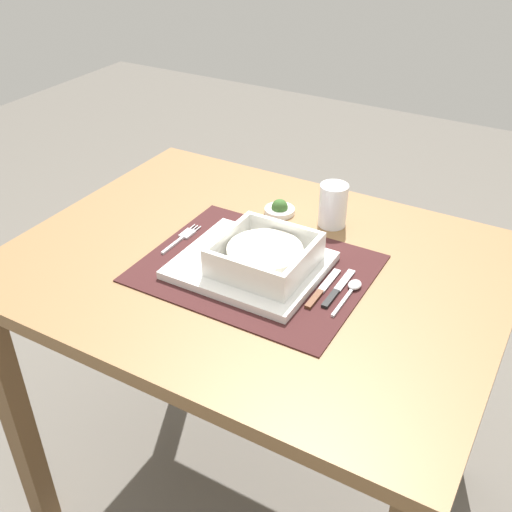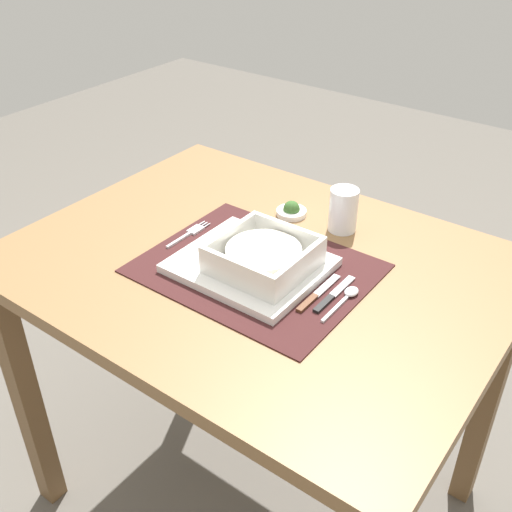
# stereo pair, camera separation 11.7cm
# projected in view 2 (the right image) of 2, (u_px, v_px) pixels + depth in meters

# --- Properties ---
(ground_plane) EXTENTS (6.00, 6.00, 0.00)m
(ground_plane) POSITION_uv_depth(u_px,v_px,m) (257.00, 492.00, 1.62)
(ground_plane) COLOR #59544C
(dining_table) EXTENTS (0.97, 0.75, 0.74)m
(dining_table) POSITION_uv_depth(u_px,v_px,m) (258.00, 303.00, 1.27)
(dining_table) COLOR brown
(dining_table) RESTS_ON ground
(placemat) EXTENTS (0.43, 0.34, 0.00)m
(placemat) POSITION_uv_depth(u_px,v_px,m) (256.00, 268.00, 1.19)
(placemat) COLOR #381919
(placemat) RESTS_ON dining_table
(serving_plate) EXTENTS (0.27, 0.24, 0.02)m
(serving_plate) POSITION_uv_depth(u_px,v_px,m) (250.00, 265.00, 1.18)
(serving_plate) COLOR white
(serving_plate) RESTS_ON placemat
(porridge_bowl) EXTENTS (0.17, 0.17, 0.06)m
(porridge_bowl) POSITION_uv_depth(u_px,v_px,m) (264.00, 257.00, 1.15)
(porridge_bowl) COLOR white
(porridge_bowl) RESTS_ON serving_plate
(fork) EXTENTS (0.02, 0.13, 0.00)m
(fork) POSITION_uv_depth(u_px,v_px,m) (191.00, 232.00, 1.29)
(fork) COLOR silver
(fork) RESTS_ON placemat
(spoon) EXTENTS (0.02, 0.12, 0.01)m
(spoon) POSITION_uv_depth(u_px,v_px,m) (348.00, 295.00, 1.10)
(spoon) COLOR silver
(spoon) RESTS_ON placemat
(butter_knife) EXTENTS (0.01, 0.13, 0.01)m
(butter_knife) POSITION_uv_depth(u_px,v_px,m) (332.00, 296.00, 1.10)
(butter_knife) COLOR black
(butter_knife) RESTS_ON placemat
(bread_knife) EXTENTS (0.01, 0.14, 0.01)m
(bread_knife) POSITION_uv_depth(u_px,v_px,m) (317.00, 294.00, 1.11)
(bread_knife) COLOR #59331E
(bread_knife) RESTS_ON placemat
(drinking_glass) EXTENTS (0.06, 0.06, 0.10)m
(drinking_glass) POSITION_uv_depth(u_px,v_px,m) (343.00, 212.00, 1.29)
(drinking_glass) COLOR white
(drinking_glass) RESTS_ON dining_table
(condiment_saucer) EXTENTS (0.07, 0.07, 0.04)m
(condiment_saucer) POSITION_uv_depth(u_px,v_px,m) (291.00, 211.00, 1.36)
(condiment_saucer) COLOR white
(condiment_saucer) RESTS_ON dining_table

